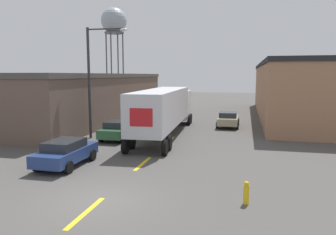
{
  "coord_description": "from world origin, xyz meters",
  "views": [
    {
      "loc": [
        5.36,
        -11.17,
        4.82
      ],
      "look_at": [
        0.64,
        8.77,
        2.15
      ],
      "focal_mm": 35.0,
      "sensor_mm": 36.0,
      "label": 1
    }
  ],
  "objects_px": {
    "parked_car_right_far": "(228,119)",
    "water_tower": "(114,22)",
    "street_lamp": "(94,74)",
    "parked_car_left_near": "(66,152)",
    "fire_hydrant": "(246,193)",
    "semi_truck": "(166,107)",
    "parked_car_left_far": "(119,129)"
  },
  "relations": [
    {
      "from": "parked_car_right_far",
      "to": "water_tower",
      "type": "distance_m",
      "value": 46.98
    },
    {
      "from": "street_lamp",
      "to": "parked_car_left_near",
      "type": "bearing_deg",
      "value": -75.85
    },
    {
      "from": "water_tower",
      "to": "fire_hydrant",
      "type": "distance_m",
      "value": 63.12
    },
    {
      "from": "street_lamp",
      "to": "fire_hydrant",
      "type": "xyz_separation_m",
      "value": [
        11.23,
        -10.58,
        -4.43
      ]
    },
    {
      "from": "semi_truck",
      "to": "fire_hydrant",
      "type": "bearing_deg",
      "value": -67.42
    },
    {
      "from": "parked_car_right_far",
      "to": "street_lamp",
      "type": "height_order",
      "value": "street_lamp"
    },
    {
      "from": "semi_truck",
      "to": "parked_car_left_far",
      "type": "distance_m",
      "value": 4.28
    },
    {
      "from": "parked_car_left_near",
      "to": "water_tower",
      "type": "height_order",
      "value": "water_tower"
    },
    {
      "from": "parked_car_left_far",
      "to": "street_lamp",
      "type": "bearing_deg",
      "value": -178.09
    },
    {
      "from": "semi_truck",
      "to": "water_tower",
      "type": "bearing_deg",
      "value": 114.43
    },
    {
      "from": "semi_truck",
      "to": "parked_car_left_far",
      "type": "xyz_separation_m",
      "value": [
        -3.03,
        -2.63,
        -1.51
      ]
    },
    {
      "from": "water_tower",
      "to": "fire_hydrant",
      "type": "relative_size",
      "value": 21.39
    },
    {
      "from": "parked_car_left_near",
      "to": "fire_hydrant",
      "type": "xyz_separation_m",
      "value": [
        9.36,
        -3.15,
        -0.31
      ]
    },
    {
      "from": "fire_hydrant",
      "to": "parked_car_left_near",
      "type": "bearing_deg",
      "value": 161.41
    },
    {
      "from": "parked_car_left_near",
      "to": "street_lamp",
      "type": "xyz_separation_m",
      "value": [
        -1.87,
        7.43,
        4.12
      ]
    },
    {
      "from": "parked_car_left_far",
      "to": "parked_car_right_far",
      "type": "bearing_deg",
      "value": 45.64
    },
    {
      "from": "semi_truck",
      "to": "water_tower",
      "type": "distance_m",
      "value": 48.46
    },
    {
      "from": "semi_truck",
      "to": "parked_car_left_near",
      "type": "bearing_deg",
      "value": -109.58
    },
    {
      "from": "parked_car_right_far",
      "to": "street_lamp",
      "type": "relative_size",
      "value": 0.5
    },
    {
      "from": "parked_car_left_far",
      "to": "semi_truck",
      "type": "bearing_deg",
      "value": 40.98
    },
    {
      "from": "parked_car_left_far",
      "to": "water_tower",
      "type": "xyz_separation_m",
      "value": [
        -18.34,
        43.93,
        15.15
      ]
    },
    {
      "from": "water_tower",
      "to": "parked_car_right_far",
      "type": "bearing_deg",
      "value": -54.12
    },
    {
      "from": "semi_truck",
      "to": "street_lamp",
      "type": "bearing_deg",
      "value": -154.14
    },
    {
      "from": "fire_hydrant",
      "to": "street_lamp",
      "type": "bearing_deg",
      "value": 136.72
    },
    {
      "from": "parked_car_left_near",
      "to": "street_lamp",
      "type": "relative_size",
      "value": 0.5
    },
    {
      "from": "parked_car_right_far",
      "to": "parked_car_left_near",
      "type": "height_order",
      "value": "same"
    },
    {
      "from": "semi_truck",
      "to": "street_lamp",
      "type": "relative_size",
      "value": 1.88
    },
    {
      "from": "parked_car_right_far",
      "to": "parked_car_left_far",
      "type": "xyz_separation_m",
      "value": [
        -7.72,
        -7.9,
        0.0
      ]
    },
    {
      "from": "semi_truck",
      "to": "parked_car_left_far",
      "type": "relative_size",
      "value": 3.78
    },
    {
      "from": "parked_car_right_far",
      "to": "parked_car_left_far",
      "type": "relative_size",
      "value": 1.0
    },
    {
      "from": "semi_truck",
      "to": "street_lamp",
      "type": "height_order",
      "value": "street_lamp"
    },
    {
      "from": "parked_car_right_far",
      "to": "parked_car_left_near",
      "type": "bearing_deg",
      "value": -116.64
    }
  ]
}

